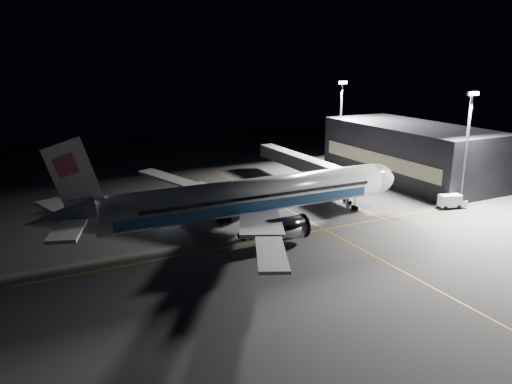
{
  "coord_description": "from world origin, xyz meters",
  "views": [
    {
      "loc": [
        -33.25,
        -68.0,
        27.02
      ],
      "look_at": [
        0.56,
        -0.48,
        6.0
      ],
      "focal_mm": 35.0,
      "sensor_mm": 36.0,
      "label": 1
    }
  ],
  "objects_px": {
    "floodlight_mast_north": "(341,116)",
    "safety_cone_b": "(252,202)",
    "airliner": "(245,198)",
    "safety_cone_c": "(184,213)",
    "baggage_tug": "(165,209)",
    "safety_cone_a": "(186,210)",
    "jet_bridge": "(308,165)",
    "service_truck": "(452,201)",
    "floodlight_mast_south": "(467,139)"
  },
  "relations": [
    {
      "from": "airliner",
      "to": "jet_bridge",
      "type": "height_order",
      "value": "airliner"
    },
    {
      "from": "jet_bridge",
      "to": "safety_cone_b",
      "type": "bearing_deg",
      "value": -159.52
    },
    {
      "from": "service_truck",
      "to": "safety_cone_a",
      "type": "relative_size",
      "value": 8.64
    },
    {
      "from": "floodlight_mast_north",
      "to": "service_truck",
      "type": "xyz_separation_m",
      "value": [
        -3.02,
        -38.79,
        -11.01
      ]
    },
    {
      "from": "airliner",
      "to": "service_truck",
      "type": "relative_size",
      "value": 11.61
    },
    {
      "from": "service_truck",
      "to": "baggage_tug",
      "type": "height_order",
      "value": "service_truck"
    },
    {
      "from": "floodlight_mast_north",
      "to": "safety_cone_c",
      "type": "distance_m",
      "value": 53.43
    },
    {
      "from": "service_truck",
      "to": "safety_cone_c",
      "type": "distance_m",
      "value": 48.14
    },
    {
      "from": "airliner",
      "to": "floodlight_mast_north",
      "type": "xyz_separation_m",
      "value": [
        41.08,
        31.99,
        7.21
      ]
    },
    {
      "from": "jet_bridge",
      "to": "safety_cone_b",
      "type": "distance_m",
      "value": 17.61
    },
    {
      "from": "airliner",
      "to": "safety_cone_c",
      "type": "bearing_deg",
      "value": 120.77
    },
    {
      "from": "floodlight_mast_north",
      "to": "safety_cone_a",
      "type": "bearing_deg",
      "value": -157.47
    },
    {
      "from": "service_truck",
      "to": "baggage_tug",
      "type": "bearing_deg",
      "value": 171.72
    },
    {
      "from": "airliner",
      "to": "safety_cone_c",
      "type": "distance_m",
      "value": 13.8
    },
    {
      "from": "floodlight_mast_south",
      "to": "jet_bridge",
      "type": "bearing_deg",
      "value": 126.79
    },
    {
      "from": "floodlight_mast_south",
      "to": "baggage_tug",
      "type": "distance_m",
      "value": 55.13
    },
    {
      "from": "safety_cone_c",
      "to": "safety_cone_b",
      "type": "bearing_deg",
      "value": 4.06
    },
    {
      "from": "baggage_tug",
      "to": "safety_cone_c",
      "type": "distance_m",
      "value": 3.61
    },
    {
      "from": "airliner",
      "to": "baggage_tug",
      "type": "bearing_deg",
      "value": 123.35
    },
    {
      "from": "jet_bridge",
      "to": "floodlight_mast_south",
      "type": "relative_size",
      "value": 1.66
    },
    {
      "from": "floodlight_mast_north",
      "to": "safety_cone_b",
      "type": "bearing_deg",
      "value": -149.65
    },
    {
      "from": "airliner",
      "to": "jet_bridge",
      "type": "relative_size",
      "value": 1.79
    },
    {
      "from": "safety_cone_c",
      "to": "floodlight_mast_north",
      "type": "bearing_deg",
      "value": 23.64
    },
    {
      "from": "jet_bridge",
      "to": "safety_cone_c",
      "type": "bearing_deg",
      "value": -166.83
    },
    {
      "from": "jet_bridge",
      "to": "safety_cone_c",
      "type": "xyz_separation_m",
      "value": [
        -29.69,
        -6.95,
        -4.24
      ]
    },
    {
      "from": "airliner",
      "to": "safety_cone_a",
      "type": "distance_m",
      "value": 14.64
    },
    {
      "from": "airliner",
      "to": "floodlight_mast_north",
      "type": "distance_m",
      "value": 52.56
    },
    {
      "from": "baggage_tug",
      "to": "safety_cone_a",
      "type": "relative_size",
      "value": 4.21
    },
    {
      "from": "service_truck",
      "to": "safety_cone_a",
      "type": "bearing_deg",
      "value": 171.45
    },
    {
      "from": "floodlight_mast_south",
      "to": "baggage_tug",
      "type": "height_order",
      "value": "floodlight_mast_south"
    },
    {
      "from": "safety_cone_b",
      "to": "safety_cone_c",
      "type": "distance_m",
      "value": 13.72
    },
    {
      "from": "baggage_tug",
      "to": "safety_cone_b",
      "type": "height_order",
      "value": "baggage_tug"
    },
    {
      "from": "airliner",
      "to": "service_truck",
      "type": "height_order",
      "value": "airliner"
    },
    {
      "from": "floodlight_mast_north",
      "to": "baggage_tug",
      "type": "relative_size",
      "value": 8.01
    },
    {
      "from": "airliner",
      "to": "baggage_tug",
      "type": "relative_size",
      "value": 23.8
    },
    {
      "from": "floodlight_mast_south",
      "to": "safety_cone_a",
      "type": "height_order",
      "value": "floodlight_mast_south"
    },
    {
      "from": "airliner",
      "to": "safety_cone_a",
      "type": "relative_size",
      "value": 100.3
    },
    {
      "from": "floodlight_mast_south",
      "to": "safety_cone_b",
      "type": "height_order",
      "value": "floodlight_mast_south"
    },
    {
      "from": "service_truck",
      "to": "safety_cone_b",
      "type": "xyz_separation_m",
      "value": [
        -30.98,
        18.88,
        -1.08
      ]
    },
    {
      "from": "safety_cone_a",
      "to": "safety_cone_b",
      "type": "xyz_separation_m",
      "value": [
        12.83,
        -0.48,
        -0.03
      ]
    },
    {
      "from": "floodlight_mast_north",
      "to": "safety_cone_c",
      "type": "relative_size",
      "value": 30.27
    },
    {
      "from": "floodlight_mast_south",
      "to": "safety_cone_c",
      "type": "xyz_separation_m",
      "value": [
        -47.69,
        17.12,
        -12.03
      ]
    },
    {
      "from": "jet_bridge",
      "to": "safety_cone_c",
      "type": "distance_m",
      "value": 30.78
    },
    {
      "from": "safety_cone_a",
      "to": "safety_cone_c",
      "type": "bearing_deg",
      "value": -120.79
    },
    {
      "from": "floodlight_mast_south",
      "to": "safety_cone_b",
      "type": "relative_size",
      "value": 36.86
    },
    {
      "from": "jet_bridge",
      "to": "baggage_tug",
      "type": "bearing_deg",
      "value": -172.37
    },
    {
      "from": "service_truck",
      "to": "safety_cone_a",
      "type": "distance_m",
      "value": 47.91
    },
    {
      "from": "safety_cone_a",
      "to": "safety_cone_b",
      "type": "bearing_deg",
      "value": -2.14
    },
    {
      "from": "floodlight_mast_north",
      "to": "safety_cone_a",
      "type": "height_order",
      "value": "floodlight_mast_north"
    },
    {
      "from": "floodlight_mast_north",
      "to": "safety_cone_c",
      "type": "height_order",
      "value": "floodlight_mast_north"
    }
  ]
}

